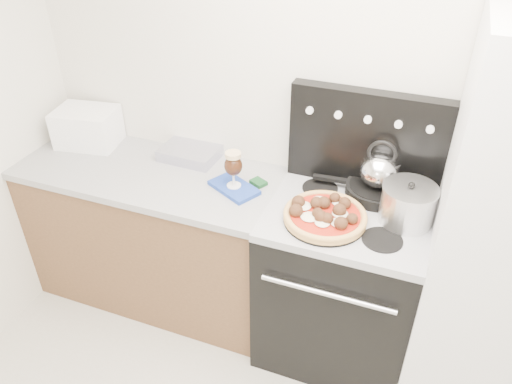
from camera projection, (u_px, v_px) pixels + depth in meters
The scene contains 16 objects.
room_shell at pixel (273, 281), 1.51m from camera, with size 3.52×3.01×2.52m.
base_cabinet at pixel (158, 237), 2.97m from camera, with size 1.45×0.60×0.86m, color brown.
countertop at pixel (149, 173), 2.72m from camera, with size 1.48×0.63×0.04m, color #A2A2A3.
stove_body at pixel (339, 286), 2.62m from camera, with size 0.76×0.65×0.88m, color black.
cooktop at pixel (348, 216), 2.36m from camera, with size 0.76×0.65×0.04m, color #ADADB2.
backguard at pixel (366, 140), 2.42m from camera, with size 0.76×0.08×0.50m, color black.
fridge at pixel (512, 245), 2.11m from camera, with size 0.64×0.68×1.90m, color silver.
toaster_oven at pixel (87, 127), 2.90m from camera, with size 0.34×0.25×0.21m, color white.
foil_sheet at pixel (190, 153), 2.80m from camera, with size 0.32×0.23×0.06m, color silver.
oven_mitt at pixel (234, 188), 2.54m from camera, with size 0.26×0.15×0.02m, color #2040A4.
beer_glass at pixel (233, 169), 2.48m from camera, with size 0.09×0.09×0.20m, color black, non-canonical shape.
pizza_pan at pixel (325, 220), 2.30m from camera, with size 0.38×0.38×0.01m, color black.
pizza at pixel (325, 214), 2.28m from camera, with size 0.38×0.38×0.05m, color tan, non-canonical shape.
skillet at pixel (376, 190), 2.46m from camera, with size 0.30×0.30×0.05m, color #252525.
tea_kettle at pixel (380, 168), 2.39m from camera, with size 0.19×0.19×0.21m, color white, non-canonical shape.
stock_pot at pixel (407, 206), 2.25m from camera, with size 0.24×0.24×0.18m, color silver.
Camera 1 is at (0.34, -0.75, 2.32)m, focal length 35.00 mm.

